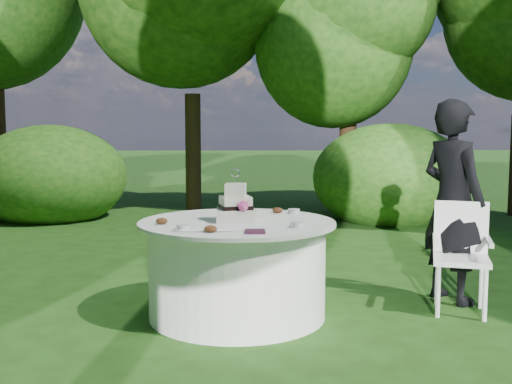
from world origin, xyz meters
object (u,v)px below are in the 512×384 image
guest (453,201)px  cake (236,207)px  napkins (255,232)px  table (237,268)px  chair (461,248)px

guest → cake: bearing=74.4°
cake → guest: bearing=11.5°
napkins → table: size_ratio=0.09×
guest → table: (-1.86, -0.36, -0.49)m
guest → cake: 1.91m
table → cake: (-0.01, -0.02, 0.50)m
table → chair: size_ratio=1.74×
guest → chair: (-0.02, -0.28, -0.36)m
napkins → chair: (1.72, 0.64, -0.26)m
cake → table: bearing=60.6°
napkins → guest: 1.97m
napkins → cake: 0.56m
table → cake: 0.50m
guest → chair: size_ratio=1.95×
chair → cake: bearing=-176.9°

